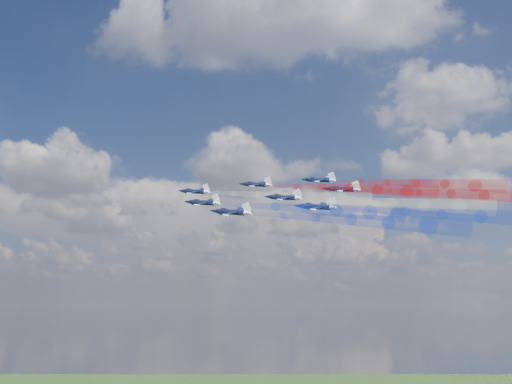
# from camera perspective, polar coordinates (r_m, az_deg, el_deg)

# --- Properties ---
(jet_lead) EXTENTS (13.01, 11.78, 6.94)m
(jet_lead) POSITION_cam_1_polar(r_m,az_deg,el_deg) (156.79, -5.97, 0.05)
(jet_lead) COLOR black
(trail_lead) EXTENTS (42.42, 16.80, 10.18)m
(trail_lead) POSITION_cam_1_polar(r_m,az_deg,el_deg) (143.64, 2.80, -0.38)
(trail_lead) COLOR white
(jet_inner_left) EXTENTS (13.01, 11.78, 6.94)m
(jet_inner_left) POSITION_cam_1_polar(r_m,az_deg,el_deg) (140.31, -5.17, -1.04)
(jet_inner_left) COLOR black
(trail_inner_left) EXTENTS (42.42, 16.80, 10.18)m
(trail_inner_left) POSITION_cam_1_polar(r_m,az_deg,el_deg) (127.74, 4.80, -1.63)
(trail_inner_left) COLOR blue
(jet_inner_right) EXTENTS (13.01, 11.78, 6.94)m
(jet_inner_right) POSITION_cam_1_polar(r_m,az_deg,el_deg) (159.13, 0.04, 0.74)
(jet_inner_right) COLOR black
(trail_inner_right) EXTENTS (42.42, 16.80, 10.18)m
(trail_inner_right) POSITION_cam_1_polar(r_m,az_deg,el_deg) (148.50, 9.08, 0.37)
(trail_inner_right) COLOR red
(jet_outer_left) EXTENTS (13.01, 11.78, 6.94)m
(jet_outer_left) POSITION_cam_1_polar(r_m,az_deg,el_deg) (124.08, -2.36, -1.98)
(jet_outer_left) COLOR black
(trail_outer_left) EXTENTS (42.42, 16.80, 10.18)m
(trail_outer_left) POSITION_cam_1_polar(r_m,az_deg,el_deg) (113.03, 9.28, -2.71)
(trail_outer_left) COLOR blue
(jet_center_third) EXTENTS (13.01, 11.78, 6.94)m
(jet_center_third) POSITION_cam_1_polar(r_m,az_deg,el_deg) (142.56, 2.76, -0.54)
(jet_center_third) COLOR black
(trail_center_third) EXTENTS (42.42, 16.80, 10.18)m
(trail_center_third) POSITION_cam_1_polar(r_m,az_deg,el_deg) (133.39, 13.08, -1.04)
(trail_center_third) COLOR white
(jet_outer_right) EXTENTS (13.01, 11.78, 6.94)m
(jet_outer_right) POSITION_cam_1_polar(r_m,az_deg,el_deg) (163.34, 6.23, 1.18)
(jet_outer_right) COLOR black
(trail_outer_right) EXTENTS (42.42, 16.80, 10.18)m
(trail_outer_right) POSITION_cam_1_polar(r_m,az_deg,el_deg) (155.39, 15.31, 0.84)
(trail_outer_right) COLOR red
(jet_rear_left) EXTENTS (13.01, 11.78, 6.94)m
(jet_rear_left) POSITION_cam_1_polar(r_m,az_deg,el_deg) (128.05, 5.96, -1.45)
(jet_rear_left) COLOR black
(trail_rear_left) EXTENTS (42.42, 16.80, 10.18)m
(trail_rear_left) POSITION_cam_1_polar(r_m,az_deg,el_deg) (120.61, 17.68, -2.05)
(trail_rear_left) COLOR blue
(jet_rear_right) EXTENTS (13.01, 11.78, 6.94)m
(jet_rear_right) POSITION_cam_1_polar(r_m,az_deg,el_deg) (149.15, 8.43, 0.27)
(jet_rear_right) COLOR black
(trail_rear_right) EXTENTS (42.42, 16.80, 10.18)m
(trail_rear_right) POSITION_cam_1_polar(r_m,az_deg,el_deg) (142.42, 18.49, -0.15)
(trail_rear_right) COLOR red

